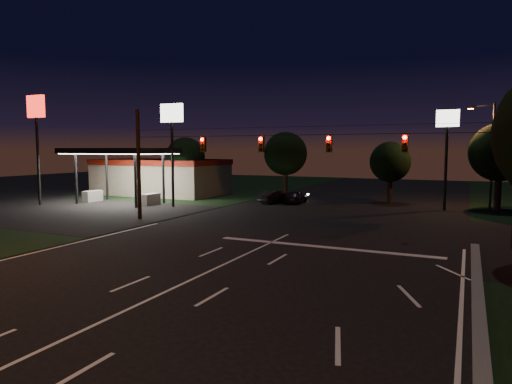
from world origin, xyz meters
The scene contains 16 objects.
ground centered at (0.00, 0.00, 0.00)m, with size 140.00×140.00×0.00m, color black.
cross_street_left centered at (-20.00, 16.00, 0.00)m, with size 20.00×16.00×0.02m, color black.
stop_bar centered at (3.00, 11.50, 0.01)m, with size 12.00×0.50×0.01m, color silver.
utility_pole_left centered at (-12.00, 15.00, 0.00)m, with size 0.28×0.28×8.00m, color black.
signal_span centered at (0.00, 14.96, 5.50)m, with size 24.00×0.40×1.56m.
gas_station centered at (-21.86, 30.39, 2.38)m, with size 14.20×16.10×5.25m.
pole_sign_left_near centered at (-14.00, 22.00, 6.98)m, with size 2.20×0.30×9.10m.
pole_sign_left_far centered at (-26.00, 18.00, 7.61)m, with size 2.00×0.30×10.00m.
pole_sign_right centered at (8.00, 30.00, 6.24)m, with size 1.80×0.30×8.40m.
street_light_right_far centered at (11.24, 32.00, 5.24)m, with size 2.20×0.35×9.00m.
tree_far_a centered at (-17.98, 30.12, 4.26)m, with size 4.20×4.20×6.42m.
tree_far_b centered at (-7.98, 34.13, 4.61)m, with size 4.60×4.60×6.98m.
tree_far_c centered at (3.02, 33.10, 3.90)m, with size 3.80×3.80×5.86m.
tree_far_d centered at (12.02, 31.13, 4.83)m, with size 4.80×4.80×7.30m.
car_oncoming_a centered at (-5.16, 29.37, 0.61)m, with size 1.45×3.59×1.22m, color black.
car_oncoming_b centered at (-6.98, 28.64, 0.62)m, with size 1.30×3.74×1.23m, color black.
Camera 1 is at (9.74, -11.39, 5.12)m, focal length 32.00 mm.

